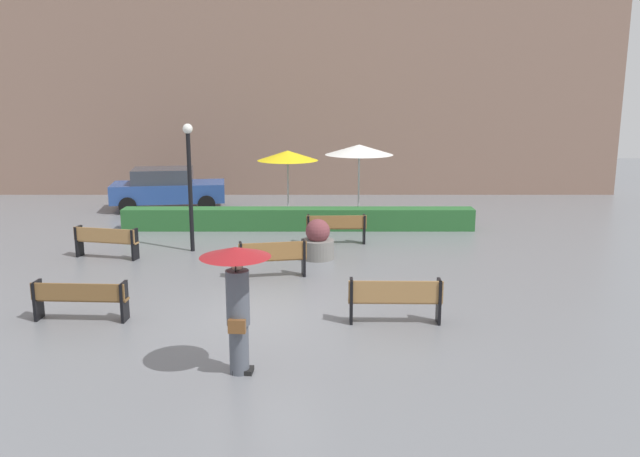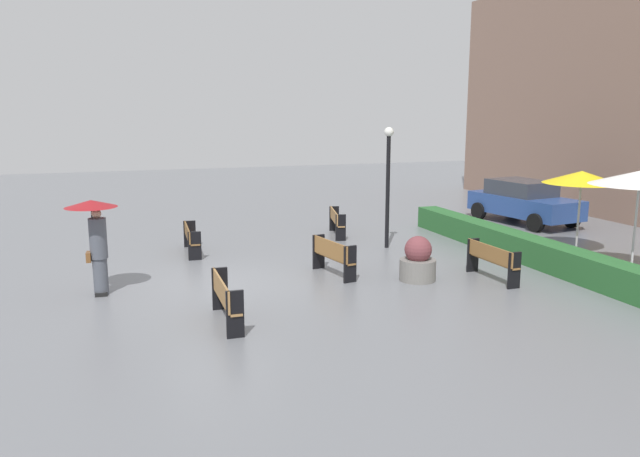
% 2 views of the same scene
% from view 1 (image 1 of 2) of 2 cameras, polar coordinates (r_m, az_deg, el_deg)
% --- Properties ---
extents(ground_plane, '(60.00, 60.00, 0.00)m').
position_cam_1_polar(ground_plane, '(13.62, -5.48, -7.66)').
color(ground_plane, slate).
extents(bench_mid_center, '(1.69, 0.62, 0.91)m').
position_cam_1_polar(bench_mid_center, '(16.17, -4.29, -2.43)').
color(bench_mid_center, olive).
rests_on(bench_mid_center, ground).
extents(bench_near_left, '(1.91, 0.46, 0.81)m').
position_cam_1_polar(bench_near_left, '(14.07, -20.25, -5.65)').
color(bench_near_left, brown).
rests_on(bench_near_left, ground).
extents(bench_near_right, '(1.86, 0.36, 0.90)m').
position_cam_1_polar(bench_near_right, '(13.14, 6.38, -5.97)').
color(bench_near_right, '#9E7242').
rests_on(bench_near_right, ground).
extents(bench_far_left, '(1.83, 0.72, 0.85)m').
position_cam_1_polar(bench_far_left, '(18.86, -18.24, -0.95)').
color(bench_far_left, '#9E7242').
rests_on(bench_far_left, ground).
extents(bench_back_row, '(1.79, 0.37, 0.87)m').
position_cam_1_polar(bench_back_row, '(19.58, 1.26, 0.19)').
color(bench_back_row, olive).
rests_on(bench_back_row, ground).
extents(pedestrian_with_umbrella, '(1.13, 1.13, 2.16)m').
position_cam_1_polar(pedestrian_with_umbrella, '(10.62, -7.38, -5.13)').
color(pedestrian_with_umbrella, '#4C515B').
rests_on(pedestrian_with_umbrella, ground).
extents(planter_pot, '(0.89, 0.89, 1.10)m').
position_cam_1_polar(planter_pot, '(17.90, -0.36, -1.15)').
color(planter_pot, slate).
rests_on(planter_pot, ground).
extents(lamp_post, '(0.28, 0.28, 3.61)m').
position_cam_1_polar(lamp_post, '(18.78, -11.41, 4.71)').
color(lamp_post, black).
rests_on(lamp_post, ground).
extents(patio_umbrella_yellow, '(2.15, 2.15, 2.40)m').
position_cam_1_polar(patio_umbrella_yellow, '(23.28, -2.98, 6.33)').
color(patio_umbrella_yellow, silver).
rests_on(patio_umbrella_yellow, ground).
extents(patio_umbrella_white, '(2.36, 2.36, 2.65)m').
position_cam_1_polar(patio_umbrella_white, '(22.80, 3.25, 6.83)').
color(patio_umbrella_white, silver).
rests_on(patio_umbrella_white, ground).
extents(hedge_strip, '(11.48, 0.70, 0.71)m').
position_cam_1_polar(hedge_strip, '(21.59, -2.05, 0.84)').
color(hedge_strip, '#28602D').
rests_on(hedge_strip, ground).
extents(building_facade, '(28.00, 1.20, 9.41)m').
position_cam_1_polar(building_facade, '(28.78, -2.72, 12.42)').
color(building_facade, '#846656').
rests_on(building_facade, ground).
extents(parked_car, '(4.41, 2.45, 1.57)m').
position_cam_1_polar(parked_car, '(25.73, -13.26, 3.43)').
color(parked_car, '#28478C').
rests_on(parked_car, ground).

